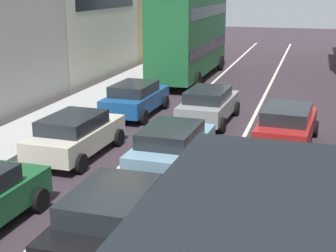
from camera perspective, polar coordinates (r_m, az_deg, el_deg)
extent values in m
cube|color=#ACACAC|center=(25.05, -9.58, 2.61)|extent=(2.60, 64.00, 0.14)
cube|color=silver|center=(23.35, 1.55, 1.70)|extent=(0.16, 60.00, 0.01)
cube|color=silver|center=(22.75, 9.86, 1.08)|extent=(0.16, 60.00, 0.01)
cube|color=beige|center=(33.53, -12.61, 13.29)|extent=(7.00, 10.90, 8.85)
cube|color=#B7B29E|center=(9.07, 12.54, -12.73)|extent=(2.44, 2.44, 1.90)
cube|color=black|center=(10.00, 13.30, -7.57)|extent=(2.02, 0.06, 0.70)
cube|color=black|center=(11.33, -6.07, -10.67)|extent=(1.82, 4.31, 0.70)
cube|color=#1E2328|center=(10.92, -6.56, -8.48)|extent=(1.60, 2.42, 0.52)
cylinder|color=black|center=(13.02, -7.30, -8.74)|extent=(0.22, 0.64, 0.64)
cylinder|color=black|center=(12.44, 0.59, -9.83)|extent=(0.22, 0.64, 0.64)
cylinder|color=black|center=(13.49, -14.52, -8.24)|extent=(0.24, 0.65, 0.64)
cube|color=#759EB7|center=(15.81, 0.53, -2.74)|extent=(1.91, 4.35, 0.70)
cube|color=#1E2328|center=(15.46, 0.31, -1.00)|extent=(1.65, 2.45, 0.52)
cylinder|color=black|center=(17.51, -0.91, -2.08)|extent=(0.24, 0.65, 0.64)
cylinder|color=black|center=(17.03, 4.96, -2.66)|extent=(0.24, 0.65, 0.64)
cylinder|color=black|center=(14.93, -4.55, -5.36)|extent=(0.24, 0.65, 0.64)
cylinder|color=black|center=(14.37, 2.29, -6.20)|extent=(0.24, 0.65, 0.64)
cube|color=beige|center=(17.39, -10.47, -1.28)|extent=(1.95, 4.36, 0.70)
cube|color=#1E2328|center=(17.06, -10.88, 0.34)|extent=(1.67, 2.46, 0.52)
cylinder|color=black|center=(19.14, -10.75, -0.79)|extent=(0.24, 0.65, 0.64)
cylinder|color=black|center=(18.34, -5.71, -1.33)|extent=(0.24, 0.65, 0.64)
cylinder|color=black|center=(16.78, -15.56, -3.50)|extent=(0.24, 0.65, 0.64)
cylinder|color=black|center=(15.86, -10.00, -4.27)|extent=(0.24, 0.65, 0.64)
cube|color=gray|center=(21.44, 4.71, 2.20)|extent=(1.96, 4.37, 0.70)
cube|color=#1E2328|center=(21.12, 4.61, 3.55)|extent=(1.67, 2.47, 0.52)
cylinder|color=black|center=(23.12, 3.36, 2.34)|extent=(0.24, 0.65, 0.64)
cylinder|color=black|center=(22.72, 7.84, 1.98)|extent=(0.24, 0.65, 0.64)
cylinder|color=black|center=(20.40, 1.18, 0.53)|extent=(0.24, 0.65, 0.64)
cylinder|color=black|center=(19.95, 6.23, 0.08)|extent=(0.24, 0.65, 0.64)
cube|color=#194C8C|center=(22.65, -3.71, 2.96)|extent=(1.91, 4.35, 0.70)
cube|color=#1E2328|center=(22.35, -3.93, 4.25)|extent=(1.65, 2.45, 0.52)
cylinder|color=black|center=(24.38, -4.45, 3.03)|extent=(0.24, 0.65, 0.64)
cylinder|color=black|center=(23.76, -0.34, 2.74)|extent=(0.24, 0.65, 0.64)
cylinder|color=black|center=(21.78, -7.36, 1.39)|extent=(0.24, 0.65, 0.64)
cylinder|color=black|center=(21.08, -2.83, 1.02)|extent=(0.24, 0.65, 0.64)
cube|color=#B29319|center=(12.96, 11.67, -7.39)|extent=(1.95, 4.36, 0.70)
cube|color=#1E2328|center=(12.57, 11.76, -5.39)|extent=(1.67, 2.46, 0.52)
cylinder|color=black|center=(14.50, 8.27, -6.15)|extent=(0.24, 0.65, 0.64)
cylinder|color=black|center=(14.45, 15.59, -6.67)|extent=(0.24, 0.65, 0.64)
cylinder|color=black|center=(11.85, 6.65, -11.33)|extent=(0.24, 0.65, 0.64)
cylinder|color=black|center=(11.79, 15.73, -12.01)|extent=(0.24, 0.65, 0.64)
cube|color=#A51E1E|center=(18.78, 13.47, -0.17)|extent=(2.09, 4.41, 0.70)
cube|color=#1E2328|center=(18.44, 13.50, 1.34)|extent=(1.75, 2.51, 0.52)
cylinder|color=black|center=(20.38, 11.38, 0.19)|extent=(0.26, 0.65, 0.64)
cylinder|color=black|center=(20.20, 16.52, -0.30)|extent=(0.26, 0.65, 0.64)
cylinder|color=black|center=(17.62, 9.82, -2.21)|extent=(0.26, 0.65, 0.64)
cylinder|color=black|center=(17.40, 15.78, -2.81)|extent=(0.26, 0.65, 0.64)
cube|color=#1E6033|center=(31.39, 2.52, 8.49)|extent=(2.57, 10.52, 2.40)
cube|color=black|center=(31.34, 2.53, 9.15)|extent=(2.59, 9.89, 0.70)
cube|color=#1E6033|center=(31.18, 2.57, 12.65)|extent=(2.57, 10.52, 2.16)
cube|color=black|center=(31.17, 2.58, 13.09)|extent=(2.59, 9.89, 0.64)
cylinder|color=black|center=(35.49, 2.05, 7.40)|extent=(0.31, 1.00, 1.00)
cylinder|color=black|center=(34.94, 6.05, 7.19)|extent=(0.31, 1.00, 1.00)
cylinder|color=black|center=(28.93, -1.48, 5.47)|extent=(0.31, 1.00, 1.00)
cylinder|color=black|center=(28.26, 3.36, 5.20)|extent=(0.31, 1.00, 1.00)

